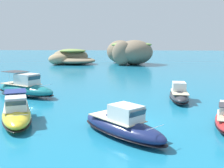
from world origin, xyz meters
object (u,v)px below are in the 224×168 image
object	(u,v)px
islet_large	(130,52)
motorboat_navy	(122,126)
motorboat_charcoal	(179,94)
motorboat_teal	(25,88)
motorboat_yellow	(17,113)
islet_small	(71,58)

from	to	relation	value
islet_large	motorboat_navy	distance (m)	65.25
motorboat_charcoal	motorboat_teal	world-z (taller)	motorboat_teal
motorboat_charcoal	motorboat_yellow	size ratio (longest dim) A/B	0.89
motorboat_charcoal	motorboat_yellow	world-z (taller)	motorboat_yellow
motorboat_teal	islet_small	bearing A→B (deg)	96.36
islet_small	motorboat_navy	xyz separation A→B (m)	(18.76, -64.59, -1.14)
motorboat_navy	motorboat_teal	distance (m)	19.02
islet_large	motorboat_navy	xyz separation A→B (m)	(0.14, -65.18, -2.99)
islet_small	motorboat_charcoal	world-z (taller)	islet_small
islet_large	islet_small	world-z (taller)	islet_large
islet_small	motorboat_yellow	world-z (taller)	islet_small
islet_small	motorboat_charcoal	xyz separation A→B (m)	(25.07, -51.93, -1.23)
islet_small	motorboat_teal	world-z (taller)	islet_small
islet_large	islet_small	bearing A→B (deg)	-178.17
islet_small	motorboat_yellow	size ratio (longest dim) A/B	2.30
islet_large	motorboat_yellow	size ratio (longest dim) A/B	2.46
islet_small	motorboat_teal	distance (m)	51.12
motorboat_navy	islet_large	bearing A→B (deg)	90.12
motorboat_charcoal	motorboat_teal	distance (m)	19.44
islet_small	motorboat_yellow	xyz separation A→B (m)	(9.47, -61.86, -1.15)
motorboat_yellow	motorboat_teal	distance (m)	11.70
islet_small	motorboat_navy	world-z (taller)	islet_small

